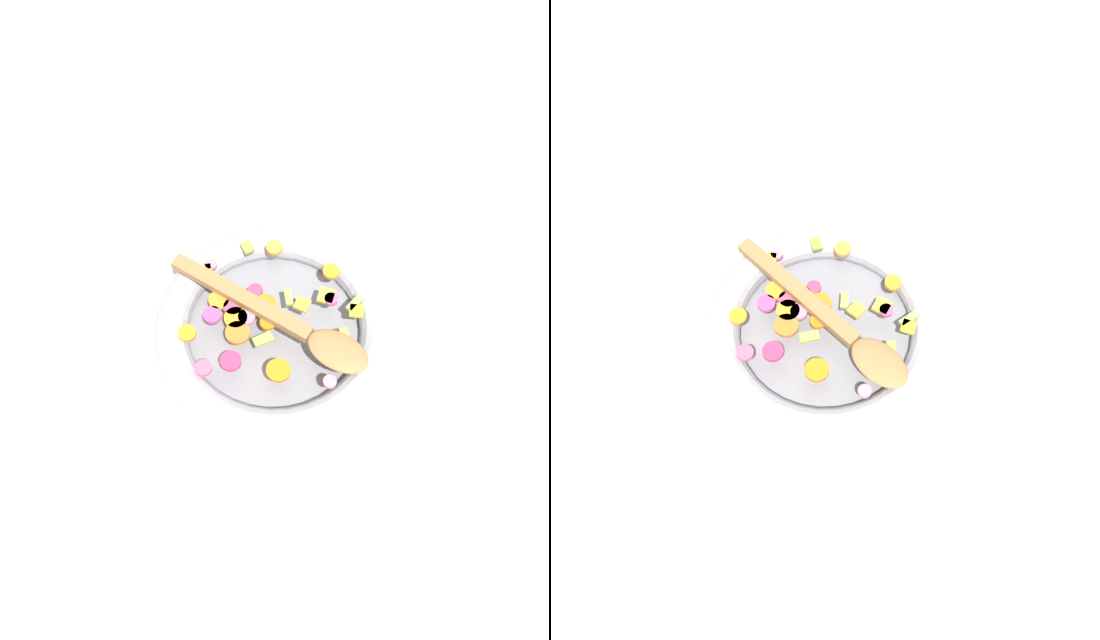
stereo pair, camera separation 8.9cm
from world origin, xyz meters
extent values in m
plane|color=beige|center=(0.00, 0.00, 0.00)|extent=(4.00, 4.00, 0.00)
cylinder|color=slate|center=(0.00, 0.00, 0.01)|extent=(0.30, 0.30, 0.01)
torus|color=#9E9EA5|center=(0.00, 0.00, 0.03)|extent=(0.35, 0.35, 0.05)
cylinder|color=orange|center=(0.05, -0.07, 0.05)|extent=(0.04, 0.04, 0.01)
cylinder|color=orange|center=(0.04, 0.07, 0.05)|extent=(0.05, 0.05, 0.01)
cylinder|color=orange|center=(0.12, -0.04, 0.05)|extent=(0.03, 0.03, 0.01)
cylinder|color=orange|center=(0.06, -0.01, 0.05)|extent=(0.05, 0.05, 0.01)
cylinder|color=orange|center=(0.05, -0.03, 0.05)|extent=(0.05, 0.05, 0.01)
cylinder|color=orange|center=(0.01, 0.00, 0.05)|extent=(0.03, 0.03, 0.01)
cylinder|color=orange|center=(0.02, -0.05, 0.05)|extent=(0.03, 0.03, 0.01)
cylinder|color=orange|center=(-0.06, -0.10, 0.05)|extent=(0.04, 0.04, 0.01)
cylinder|color=orange|center=(0.00, -0.03, 0.05)|extent=(0.04, 0.04, 0.01)
cylinder|color=orange|center=(-0.11, -0.03, 0.05)|extent=(0.03, 0.03, 0.01)
cube|color=#B8CA5E|center=(-0.06, 0.11, 0.05)|extent=(0.02, 0.03, 0.01)
cube|color=#A0C149|center=(-0.04, -0.02, 0.05)|extent=(0.02, 0.03, 0.01)
cube|color=#98BD4D|center=(-0.11, 0.04, 0.05)|extent=(0.03, 0.02, 0.01)
cube|color=#87B037|center=(-0.03, -0.13, 0.05)|extent=(0.02, 0.02, 0.01)
cube|color=#87BB3B|center=(-0.07, 0.08, 0.05)|extent=(0.02, 0.03, 0.01)
cube|color=#91C944|center=(0.03, 0.02, 0.05)|extent=(0.03, 0.02, 0.01)
cylinder|color=pink|center=(0.03, -0.02, 0.05)|extent=(0.03, 0.03, 0.01)
cylinder|color=#C84067|center=(0.04, -0.05, 0.05)|extent=(0.03, 0.03, 0.01)
cylinder|color=#DD4162|center=(-0.06, 0.08, 0.05)|extent=(0.03, 0.03, 0.01)
cylinder|color=#E2437B|center=(0.07, -0.05, 0.05)|extent=(0.03, 0.03, 0.01)
cylinder|color=#E6507B|center=(-0.09, 0.01, 0.05)|extent=(0.03, 0.03, 0.01)
cylinder|color=pink|center=(-0.02, 0.12, 0.05)|extent=(0.02, 0.02, 0.01)
cylinder|color=pink|center=(0.03, -0.13, 0.05)|extent=(0.02, 0.02, 0.01)
cylinder|color=#C8365A|center=(0.00, -0.05, 0.05)|extent=(0.03, 0.03, 0.01)
cylinder|color=#D8516F|center=(0.12, 0.02, 0.05)|extent=(0.03, 0.03, 0.01)
cylinder|color=#C93159|center=(0.08, 0.03, 0.05)|extent=(0.04, 0.04, 0.01)
cube|color=yellow|center=(-0.08, 0.01, 0.05)|extent=(0.03, 0.03, 0.01)
cube|color=yellow|center=(-0.11, 0.05, 0.05)|extent=(0.03, 0.03, 0.01)
cube|color=yellow|center=(0.05, -0.12, 0.05)|extent=(0.02, 0.02, 0.01)
cube|color=yellow|center=(-0.05, 0.00, 0.05)|extent=(0.03, 0.03, 0.01)
cube|color=olive|center=(0.03, -0.05, 0.06)|extent=(0.12, 0.21, 0.01)
ellipsoid|color=olive|center=(-0.05, 0.09, 0.06)|extent=(0.09, 0.11, 0.01)
camera|label=1|loc=(0.21, 0.35, 0.84)|focal=35.00mm
camera|label=2|loc=(0.13, 0.39, 0.84)|focal=35.00mm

